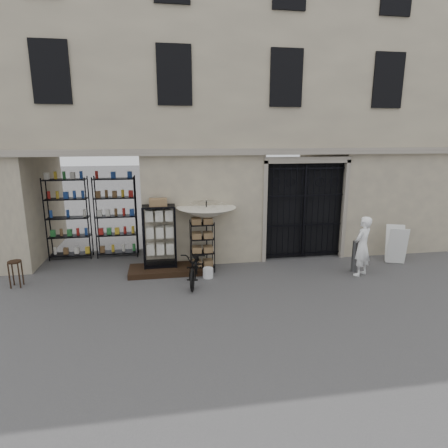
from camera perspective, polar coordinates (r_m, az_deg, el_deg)
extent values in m
plane|color=#242427|center=(9.42, 6.29, -9.80)|extent=(80.00, 80.00, 0.00)
cube|color=tan|center=(12.58, 1.74, 17.05)|extent=(14.00, 4.00, 9.00)
cube|color=black|center=(11.53, -19.67, 1.62)|extent=(3.00, 1.70, 3.00)
cube|color=black|center=(12.07, -19.41, 0.93)|extent=(2.70, 0.50, 2.50)
cube|color=black|center=(11.60, 11.81, 2.19)|extent=(2.50, 0.06, 3.00)
cube|color=black|center=(11.46, 12.09, 1.79)|extent=(0.05, 0.05, 2.80)
cube|color=black|center=(10.51, -8.83, -6.92)|extent=(2.00, 0.90, 0.15)
cube|color=black|center=(10.65, -9.62, -5.98)|extent=(0.86, 0.54, 0.09)
cube|color=silver|center=(10.16, -9.83, -2.21)|extent=(0.79, 0.03, 1.58)
cube|color=silver|center=(10.44, -9.77, -2.32)|extent=(0.73, 0.39, 1.32)
cube|color=olive|center=(10.22, -9.99, 3.03)|extent=(0.48, 0.37, 0.19)
cube|color=black|center=(10.36, -3.33, -3.37)|extent=(0.71, 0.58, 1.42)
cube|color=olive|center=(10.37, -3.33, -3.61)|extent=(0.60, 0.47, 1.07)
cylinder|color=black|center=(10.49, -2.67, -1.67)|extent=(0.04, 0.04, 1.95)
imported|color=silver|center=(10.33, -2.71, 2.13)|extent=(1.64, 1.67, 1.31)
cylinder|color=silver|center=(10.03, -2.45, -7.44)|extent=(0.37, 0.37, 0.26)
imported|color=black|center=(9.79, -4.36, -8.83)|extent=(0.75, 0.99, 1.70)
cylinder|color=black|center=(10.61, -29.33, -5.04)|extent=(0.34, 0.34, 0.03)
cube|color=black|center=(10.71, -29.13, -6.71)|extent=(0.26, 0.26, 0.65)
cylinder|color=#575859|center=(10.98, 19.30, -4.66)|extent=(0.18, 0.18, 0.87)
imported|color=white|center=(10.89, 19.97, -7.29)|extent=(1.36, 1.69, 0.39)
cube|color=silver|center=(11.94, 24.92, -3.09)|extent=(0.58, 0.43, 1.09)
cube|color=silver|center=(12.26, 24.59, -2.65)|extent=(0.58, 0.43, 1.09)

